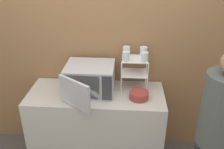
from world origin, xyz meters
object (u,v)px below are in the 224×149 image
object	(u,v)px
glass_back_right	(143,52)
person	(219,127)
bowl	(139,95)
glass_front_right	(145,57)
glass_front_left	(126,56)
glass_back_left	(126,51)
microwave	(89,79)
dish_rack	(135,67)

from	to	relation	value
glass_back_right	person	world-z (taller)	person
bowl	glass_front_right	bearing A→B (deg)	75.16
glass_front_left	glass_front_right	xyz separation A→B (m)	(0.19, -0.00, 0.00)
glass_back_right	bowl	xyz separation A→B (m)	(-0.04, -0.31, -0.37)
glass_back_left	microwave	bearing A→B (deg)	-151.64
microwave	glass_back_right	bearing A→B (deg)	19.64
dish_rack	glass_back_right	xyz separation A→B (m)	(0.09, 0.07, 0.15)
glass_front_right	bowl	distance (m)	0.40
microwave	dish_rack	bearing A→B (deg)	15.25
microwave	person	xyz separation A→B (m)	(1.22, -0.54, -0.16)
bowl	microwave	bearing A→B (deg)	168.28
glass_front_right	person	size ratio (longest dim) A/B	0.06
glass_front_right	person	bearing A→B (deg)	-42.61
microwave	glass_front_right	xyz separation A→B (m)	(0.58, 0.05, 0.25)
glass_front_left	glass_back_right	size ratio (longest dim) A/B	1.00
glass_back_right	glass_front_right	bearing A→B (deg)	-88.28
person	glass_back_left	bearing A→B (deg)	138.25
microwave	bowl	distance (m)	0.56
microwave	person	world-z (taller)	person
microwave	person	bearing A→B (deg)	-23.78
glass_front_left	glass_back_left	distance (m)	0.15
glass_front_right	bowl	size ratio (longest dim) A/B	0.50
glass_back_left	glass_front_right	bearing A→B (deg)	-38.67
glass_front_left	glass_back_left	size ratio (longest dim) A/B	1.00
glass_back_left	bowl	distance (m)	0.51
glass_back_right	person	size ratio (longest dim) A/B	0.06
dish_rack	bowl	xyz separation A→B (m)	(0.05, -0.24, -0.22)
microwave	glass_back_right	world-z (taller)	glass_back_right
glass_front_right	person	xyz separation A→B (m)	(0.64, -0.59, -0.41)
microwave	person	distance (m)	1.34
glass_front_left	glass_back_right	distance (m)	0.24
glass_back_right	bowl	world-z (taller)	glass_back_right
glass_front_right	glass_back_left	bearing A→B (deg)	141.33
glass_front_right	glass_back_left	world-z (taller)	same
glass_front_left	bowl	world-z (taller)	glass_front_left
dish_rack	glass_back_right	bearing A→B (deg)	38.60
dish_rack	glass_back_right	world-z (taller)	glass_back_right
microwave	glass_front_left	bearing A→B (deg)	8.21
glass_back_right	glass_back_left	world-z (taller)	same
glass_back_right	glass_front_right	xyz separation A→B (m)	(0.00, -0.15, 0.00)
microwave	glass_back_left	xyz separation A→B (m)	(0.38, 0.21, 0.25)
dish_rack	glass_front_left	bearing A→B (deg)	-141.34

